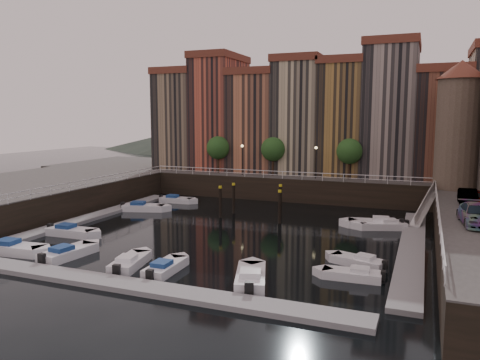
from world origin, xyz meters
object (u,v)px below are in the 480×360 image
at_px(corner_tower, 459,123).
at_px(car_c, 477,216).
at_px(boat_left_3, 143,207).
at_px(car_b, 468,198).
at_px(gangway, 425,204).
at_px(car_a, 476,199).
at_px(boat_left_1, 71,232).
at_px(boat_left_0, 13,249).
at_px(mooring_pilings, 253,202).

bearing_deg(corner_tower, car_c, -88.38).
relative_size(boat_left_3, car_b, 1.24).
bearing_deg(boat_left_3, gangway, -6.50).
bearing_deg(boat_left_3, corner_tower, -0.06).
relative_size(boat_left_3, car_a, 1.33).
height_order(boat_left_3, car_b, car_b).
height_order(car_b, car_c, car_c).
height_order(boat_left_1, car_b, car_b).
distance_m(car_a, car_b, 0.68).
bearing_deg(boat_left_0, boat_left_3, 84.70).
bearing_deg(car_a, boat_left_0, -134.98).
bearing_deg(boat_left_0, car_a, 22.55).
relative_size(mooring_pilings, car_a, 1.82).
relative_size(gangway, car_b, 1.98).
relative_size(corner_tower, mooring_pilings, 1.94).
distance_m(mooring_pilings, car_a, 21.63).
height_order(corner_tower, car_c, corner_tower).
bearing_deg(boat_left_1, gangway, 28.34).
xyz_separation_m(boat_left_0, boat_left_3, (-0.09, 18.51, -0.02)).
bearing_deg(corner_tower, boat_left_1, -146.09).
distance_m(gangway, mooring_pilings, 17.86).
bearing_deg(car_b, car_c, -90.61).
xyz_separation_m(boat_left_0, car_a, (34.57, 18.50, 3.26)).
distance_m(boat_left_3, car_b, 34.15).
height_order(boat_left_1, car_a, car_a).
xyz_separation_m(boat_left_3, car_b, (33.99, 0.12, 3.30)).
distance_m(mooring_pilings, boat_left_3, 13.31).
relative_size(car_b, car_c, 0.80).
distance_m(mooring_pilings, car_b, 20.96).
xyz_separation_m(car_a, car_c, (-0.68, -8.43, 0.10)).
relative_size(mooring_pilings, boat_left_3, 1.37).
xyz_separation_m(boat_left_1, car_b, (33.68, 12.39, 3.31)).
distance_m(gangway, car_b, 6.63).
height_order(corner_tower, boat_left_3, corner_tower).
relative_size(car_a, car_b, 0.93).
relative_size(boat_left_0, car_b, 1.28).
height_order(mooring_pilings, boat_left_0, mooring_pilings).
bearing_deg(car_a, car_c, -77.77).
bearing_deg(boat_left_1, corner_tower, 31.80).
bearing_deg(car_a, boat_left_3, -163.14).
xyz_separation_m(boat_left_3, car_a, (34.66, -0.01, 3.27)).
height_order(car_a, car_b, car_b).
distance_m(boat_left_1, car_b, 36.04).
bearing_deg(car_b, car_a, -11.75).
distance_m(corner_tower, boat_left_3, 36.27).
distance_m(boat_left_0, car_b, 38.82).
height_order(corner_tower, boat_left_0, corner_tower).
bearing_deg(boat_left_1, car_c, 4.38).
distance_m(mooring_pilings, boat_left_0, 23.86).
height_order(boat_left_3, car_c, car_c).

